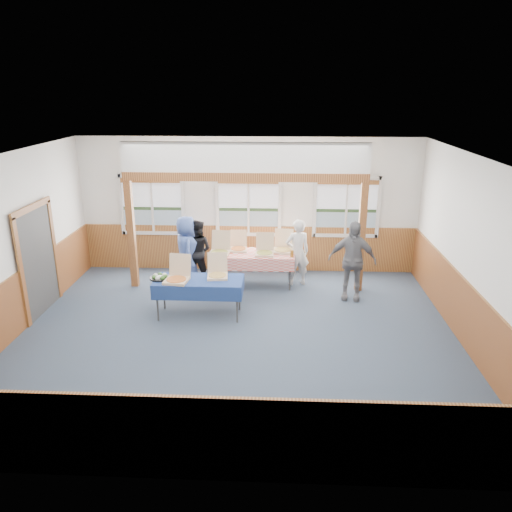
{
  "coord_description": "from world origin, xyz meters",
  "views": [
    {
      "loc": [
        0.74,
        -8.04,
        4.27
      ],
      "look_at": [
        0.3,
        1.0,
        1.19
      ],
      "focal_mm": 35.0,
      "sensor_mm": 36.0,
      "label": 1
    }
  ],
  "objects": [
    {
      "name": "wall_back",
      "position": [
        0.0,
        3.5,
        1.6
      ],
      "size": [
        8.0,
        0.0,
        8.0
      ],
      "primitive_type": "plane",
      "rotation": [
        1.57,
        0.0,
        0.0
      ],
      "color": "silver",
      "rests_on": "floor"
    },
    {
      "name": "wall_right",
      "position": [
        4.0,
        0.0,
        1.6
      ],
      "size": [
        0.0,
        8.0,
        8.0
      ],
      "primitive_type": "plane",
      "rotation": [
        1.57,
        0.0,
        -1.57
      ],
      "color": "silver",
      "rests_on": "floor"
    },
    {
      "name": "wainscot_front",
      "position": [
        0.0,
        -3.48,
        0.55
      ],
      "size": [
        7.98,
        0.05,
        1.1
      ],
      "primitive_type": "cube",
      "color": "brown",
      "rests_on": "floor"
    },
    {
      "name": "man_blue",
      "position": [
        -1.33,
        2.5,
        0.79
      ],
      "size": [
        0.71,
        0.88,
        1.57
      ],
      "primitive_type": "imported",
      "rotation": [
        0.0,
        0.0,
        1.87
      ],
      "color": "#3D569A",
      "rests_on": "floor"
    },
    {
      "name": "window_left",
      "position": [
        -2.3,
        3.46,
        1.68
      ],
      "size": [
        1.56,
        0.1,
        1.46
      ],
      "color": "silver",
      "rests_on": "wall_back"
    },
    {
      "name": "wall_front",
      "position": [
        0.0,
        -3.5,
        1.6
      ],
      "size": [
        8.0,
        0.0,
        8.0
      ],
      "primitive_type": "plane",
      "rotation": [
        -1.57,
        0.0,
        0.0
      ],
      "color": "silver",
      "rests_on": "floor"
    },
    {
      "name": "table_left",
      "position": [
        -0.8,
        0.82,
        0.7
      ],
      "size": [
        1.84,
        1.21,
        0.76
      ],
      "rotation": [
        0.0,
        0.0,
        0.27
      ],
      "color": "#353535",
      "rests_on": "floor"
    },
    {
      "name": "wainscot_left",
      "position": [
        -3.98,
        0.0,
        0.55
      ],
      "size": [
        0.05,
        6.98,
        1.1
      ],
      "primitive_type": "cube",
      "color": "brown",
      "rests_on": "floor"
    },
    {
      "name": "wainscot_right",
      "position": [
        3.98,
        0.0,
        0.55
      ],
      "size": [
        0.05,
        6.98,
        1.1
      ],
      "primitive_type": "cube",
      "color": "brown",
      "rests_on": "floor"
    },
    {
      "name": "ceiling",
      "position": [
        0.0,
        0.0,
        3.2
      ],
      "size": [
        8.0,
        8.0,
        0.0
      ],
      "primitive_type": "plane",
      "rotation": [
        3.14,
        0.0,
        0.0
      ],
      "color": "white",
      "rests_on": "wall_back"
    },
    {
      "name": "post_left",
      "position": [
        -2.5,
        2.3,
        1.2
      ],
      "size": [
        0.15,
        0.15,
        2.4
      ],
      "primitive_type": "cube",
      "color": "#5D3114",
      "rests_on": "floor"
    },
    {
      "name": "window_mid",
      "position": [
        0.0,
        3.46,
        1.68
      ],
      "size": [
        1.56,
        0.1,
        1.46
      ],
      "color": "silver",
      "rests_on": "wall_back"
    },
    {
      "name": "drink_glass",
      "position": [
        1.02,
        2.23,
        0.83
      ],
      "size": [
        0.07,
        0.07,
        0.15
      ],
      "primitive_type": "cylinder",
      "color": "#905818",
      "rests_on": "table_right"
    },
    {
      "name": "window_right",
      "position": [
        2.3,
        3.46,
        1.68
      ],
      "size": [
        1.56,
        0.1,
        1.46
      ],
      "color": "silver",
      "rests_on": "wall_back"
    },
    {
      "name": "wall_left",
      "position": [
        -4.0,
        0.0,
        1.6
      ],
      "size": [
        0.0,
        8.0,
        8.0
      ],
      "primitive_type": "plane",
      "rotation": [
        1.57,
        0.0,
        1.57
      ],
      "color": "silver",
      "rests_on": "floor"
    },
    {
      "name": "pizza_box_d",
      "position": [
        -0.18,
        2.67,
        0.82
      ],
      "size": [
        0.41,
        0.49,
        0.42
      ],
      "rotation": [
        0.0,
        0.0,
        0.06
      ],
      "color": "#D5AF8E",
      "rests_on": "table_right"
    },
    {
      "name": "pizza_box_f",
      "position": [
        0.82,
        2.63,
        0.83
      ],
      "size": [
        0.47,
        0.55,
        0.46
      ],
      "rotation": [
        0.0,
        0.0,
        -0.1
      ],
      "color": "#D5AF8E",
      "rests_on": "table_right"
    },
    {
      "name": "table_right",
      "position": [
        0.17,
        2.48,
        0.7
      ],
      "size": [
        1.97,
        1.52,
        0.76
      ],
      "rotation": [
        0.0,
        0.0,
        -0.41
      ],
      "color": "#353535",
      "rests_on": "floor"
    },
    {
      "name": "cross_beam",
      "position": [
        0.0,
        2.3,
        2.49
      ],
      "size": [
        5.15,
        0.18,
        0.18
      ],
      "primitive_type": "cube",
      "color": "#5D3114",
      "rests_on": "post_left"
    },
    {
      "name": "pizza_box_b",
      "position": [
        -0.45,
        0.98,
        0.82
      ],
      "size": [
        0.43,
        0.51,
        0.43
      ],
      "rotation": [
        0.0,
        0.0,
        0.1
      ],
      "color": "#D5AF8E",
      "rests_on": "table_left"
    },
    {
      "name": "floor",
      "position": [
        0.0,
        0.0,
        0.0
      ],
      "size": [
        8.0,
        8.0,
        0.0
      ],
      "primitive_type": "plane",
      "color": "#2B3647",
      "rests_on": "ground"
    },
    {
      "name": "woman_white",
      "position": [
        1.15,
        2.56,
        0.76
      ],
      "size": [
        0.63,
        0.5,
        1.52
      ],
      "primitive_type": "imported",
      "rotation": [
        0.0,
        0.0,
        3.41
      ],
      "color": "silver",
      "rests_on": "floor"
    },
    {
      "name": "pizza_box_a",
      "position": [
        -1.19,
        0.72,
        0.83
      ],
      "size": [
        0.49,
        0.57,
        0.47
      ],
      "rotation": [
        0.0,
        0.0,
        -0.12
      ],
      "color": "#D5AF8E",
      "rests_on": "table_left"
    },
    {
      "name": "cased_opening",
      "position": [
        -3.96,
        0.9,
        1.05
      ],
      "size": [
        0.06,
        1.3,
        2.1
      ],
      "primitive_type": "cube",
      "color": "#353535",
      "rests_on": "wall_left"
    },
    {
      "name": "person_grey",
      "position": [
        2.26,
        1.81,
        0.85
      ],
      "size": [
        1.05,
        0.58,
        1.69
      ],
      "primitive_type": "imported",
      "rotation": [
        0.0,
        0.0,
        -0.17
      ],
      "color": "slate",
      "rests_on": "floor"
    },
    {
      "name": "pizza_box_e",
      "position": [
        0.42,
        2.4,
        0.82
      ],
      "size": [
        0.41,
        0.49,
        0.44
      ],
      "rotation": [
        0.0,
        0.0,
        -0.01
      ],
      "color": "#D5AF8E",
      "rests_on": "table_right"
    },
    {
      "name": "pizza_box_c",
      "position": [
        -0.58,
        2.39,
        0.83
      ],
      "size": [
        0.47,
        0.56,
        0.47
      ],
      "rotation": [
        0.0,
        0.0,
        -0.07
      ],
      "color": "#D5AF8E",
      "rests_on": "table_right"
    },
    {
      "name": "woman_black",
      "position": [
        -1.13,
        2.69,
        0.72
      ],
      "size": [
        0.81,
        0.69,
        1.44
      ],
      "primitive_type": "imported",
      "rotation": [
        0.0,
        0.0,
        2.91
      ],
      "color": "black",
      "rests_on": "floor"
    },
    {
      "name": "post_right",
      "position": [
        2.5,
        2.3,
        1.2
      ],
      "size": [
        0.15,
        0.15,
        2.4
      ],
      "primitive_type": "cube",
      "color": "#5D3114",
      "rests_on": "floor"
    },
    {
      "name": "veggie_tray",
      "position": [
        -1.55,
        0.82,
        0.79
      ],
      "size": [
        0.4,
        0.4,
        0.09
      ],
      "color": "black",
      "rests_on": "table_left"
    },
    {
      "name": "wainscot_back",
      "position": [
        0.0,
        3.48,
        0.55
      ],
      "size": [
        7.98,
        0.05,
        1.1
      ],
      "primitive_type": "cube",
      "color": "brown",
      "rests_on": "floor"
    }
  ]
}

